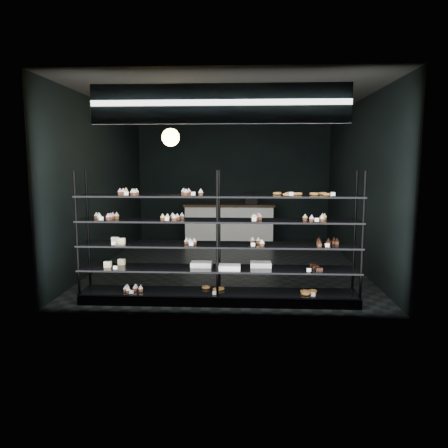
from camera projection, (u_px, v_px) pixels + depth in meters
name	position (u px, v px, depth m)	size (l,w,h in m)	color
room	(229.00, 184.00, 8.55)	(5.01, 6.01, 3.20)	black
display_shelf	(217.00, 260.00, 6.27)	(4.00, 0.50, 1.91)	black
signage	(220.00, 104.00, 5.50)	(3.30, 0.05, 0.50)	#0C0E3D
pendant_lamp	(171.00, 137.00, 7.54)	(0.31, 0.31, 0.88)	black
service_counter	(230.00, 222.00, 11.18)	(2.29, 0.65, 1.23)	silver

